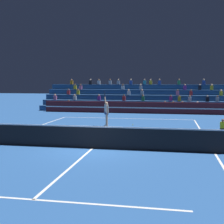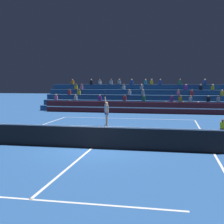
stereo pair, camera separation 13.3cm
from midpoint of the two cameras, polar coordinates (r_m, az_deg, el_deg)
ground_plane at (r=14.70m, az=-3.86°, el=-6.67°), size 120.00×120.00×0.00m
court_lines at (r=14.70m, az=-3.86°, el=-6.66°), size 11.10×23.90×0.01m
tennis_net at (r=14.60m, az=-3.88°, el=-4.59°), size 12.00×0.10×1.10m
sponsor_banner_wall at (r=30.55m, az=3.77°, el=0.81°), size 18.00×0.26×1.10m
bleacher_stand at (r=34.28m, az=4.55°, el=2.12°), size 20.26×4.75×3.38m
ball_kid_courtside at (r=20.14m, az=19.39°, el=-2.66°), size 0.30×0.36×0.84m
tennis_player at (r=21.57m, az=-1.19°, el=-0.05°), size 0.49×0.83×2.50m
tennis_ball at (r=22.27m, az=3.65°, el=-2.35°), size 0.07×0.07×0.07m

